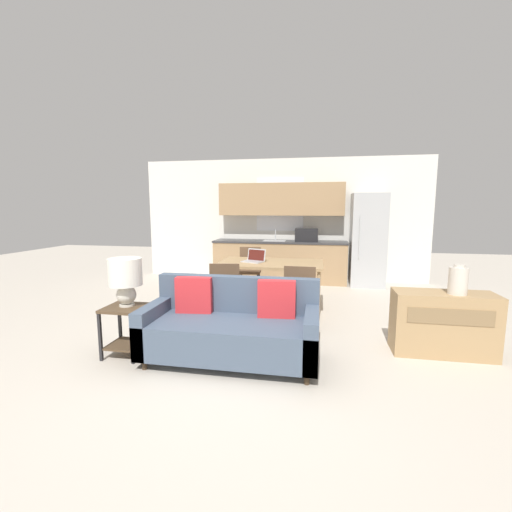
# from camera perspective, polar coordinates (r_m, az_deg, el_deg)

# --- Properties ---
(ground_plane) EXTENTS (20.00, 20.00, 0.00)m
(ground_plane) POSITION_cam_1_polar(r_m,az_deg,el_deg) (3.64, -4.34, -18.40)
(ground_plane) COLOR beige
(wall_back) EXTENTS (6.40, 0.07, 2.70)m
(wall_back) POSITION_cam_1_polar(r_m,az_deg,el_deg) (7.82, 4.29, 6.10)
(wall_back) COLOR silver
(wall_back) RESTS_ON ground_plane
(kitchen_counter) EXTENTS (2.91, 0.65, 2.15)m
(kitchen_counter) POSITION_cam_1_polar(r_m,az_deg,el_deg) (7.56, 4.10, 2.15)
(kitchen_counter) COLOR tan
(kitchen_counter) RESTS_ON ground_plane
(refrigerator) EXTENTS (0.68, 0.74, 1.91)m
(refrigerator) POSITION_cam_1_polar(r_m,az_deg,el_deg) (7.47, 18.11, 2.56)
(refrigerator) COLOR #B7BABC
(refrigerator) RESTS_ON ground_plane
(dining_table) EXTENTS (1.62, 0.97, 0.77)m
(dining_table) POSITION_cam_1_polar(r_m,az_deg,el_deg) (5.40, 2.51, -1.66)
(dining_table) COLOR tan
(dining_table) RESTS_ON ground_plane
(couch) EXTENTS (1.82, 0.80, 0.86)m
(couch) POSITION_cam_1_polar(r_m,az_deg,el_deg) (3.74, -3.99, -11.81)
(couch) COLOR #3D2D1E
(couch) RESTS_ON ground_plane
(side_table) EXTENTS (0.41, 0.41, 0.55)m
(side_table) POSITION_cam_1_polar(r_m,az_deg,el_deg) (4.08, -20.96, -10.39)
(side_table) COLOR brown
(side_table) RESTS_ON ground_plane
(table_lamp) EXTENTS (0.35, 0.35, 0.53)m
(table_lamp) POSITION_cam_1_polar(r_m,az_deg,el_deg) (3.97, -20.93, -3.25)
(table_lamp) COLOR silver
(table_lamp) RESTS_ON side_table
(credenza) EXTENTS (1.06, 0.40, 0.70)m
(credenza) POSITION_cam_1_polar(r_m,az_deg,el_deg) (4.37, 28.69, -9.83)
(credenza) COLOR tan
(credenza) RESTS_ON ground_plane
(vase) EXTENTS (0.19, 0.19, 0.32)m
(vase) POSITION_cam_1_polar(r_m,az_deg,el_deg) (4.24, 30.63, -3.51)
(vase) COLOR beige
(vase) RESTS_ON credenza
(dining_chair_far_left) EXTENTS (0.46, 0.46, 0.88)m
(dining_chair_far_left) POSITION_cam_1_polar(r_m,az_deg,el_deg) (6.38, -1.07, -2.02)
(dining_chair_far_left) COLOR brown
(dining_chair_far_left) RESTS_ON ground_plane
(dining_chair_near_left) EXTENTS (0.47, 0.47, 0.88)m
(dining_chair_near_left) POSITION_cam_1_polar(r_m,az_deg,el_deg) (4.74, -5.04, -5.58)
(dining_chair_near_left) COLOR brown
(dining_chair_near_left) RESTS_ON ground_plane
(dining_chair_near_right) EXTENTS (0.44, 0.44, 0.88)m
(dining_chair_near_right) POSITION_cam_1_polar(r_m,az_deg,el_deg) (4.55, 7.40, -6.22)
(dining_chair_near_right) COLOR brown
(dining_chair_near_right) RESTS_ON ground_plane
(laptop) EXTENTS (0.39, 0.35, 0.20)m
(laptop) POSITION_cam_1_polar(r_m,az_deg,el_deg) (5.43, -0.27, -0.45)
(laptop) COLOR #B7BABC
(laptop) RESTS_ON dining_table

